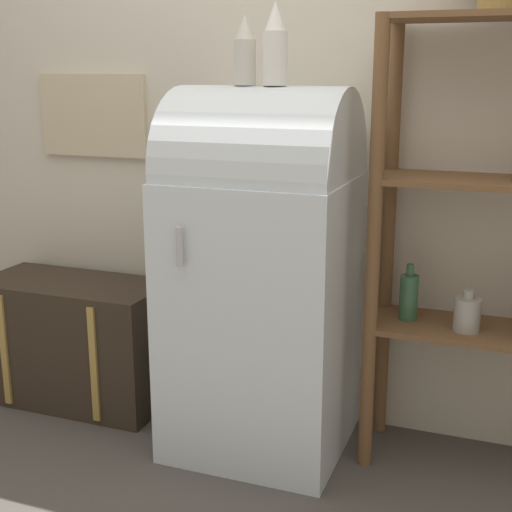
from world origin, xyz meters
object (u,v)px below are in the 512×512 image
Objects in this scene: vase_left at (245,53)px; vase_center at (275,47)px; refrigerator at (262,267)px; suitcase_trunk at (76,341)px.

vase_left is 0.86× the size of vase_center.
vase_left reaches higher than refrigerator.
vase_center is (0.93, -0.08, 1.21)m from suitcase_trunk.
vase_left is (-0.06, -0.00, 0.76)m from refrigerator.
vase_center reaches higher than refrigerator.
vase_left is 0.12m from vase_center.
vase_left reaches higher than suitcase_trunk.
suitcase_trunk is 1.53m from vase_center.
refrigerator is 0.76m from vase_left.
vase_center is (0.11, -0.01, 0.02)m from vase_left.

